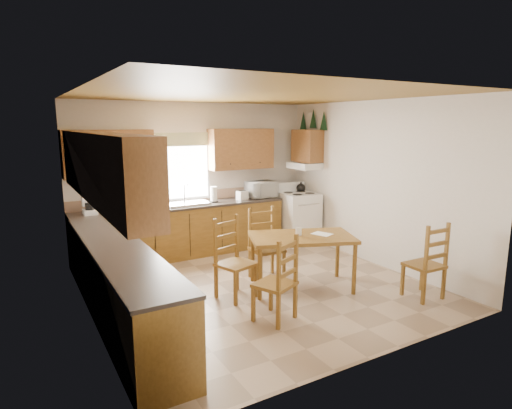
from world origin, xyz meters
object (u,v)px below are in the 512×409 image
chair_near_right (424,260)px  microwave (261,189)px  stove (299,219)px  chair_near_left (275,279)px  chair_far_left (236,259)px  chair_far_right (267,245)px  dining_table (301,262)px

chair_near_right → microwave: bearing=-78.9°
stove → microwave: bearing=158.0°
chair_near_left → chair_near_right: size_ratio=0.99×
chair_near_left → chair_far_left: size_ratio=0.95×
chair_near_left → chair_far_left: bearing=-108.1°
chair_near_right → chair_far_right: size_ratio=0.98×
chair_near_left → stove: bearing=-154.4°
chair_near_left → chair_near_right: 2.15m
dining_table → chair_near_right: chair_near_right is taller
microwave → dining_table: size_ratio=0.36×
dining_table → chair_near_right: bearing=-20.7°
dining_table → chair_near_left: (-0.89, -0.68, 0.13)m
chair_near_right → dining_table: bearing=-40.3°
stove → chair_far_left: bearing=-137.0°
stove → chair_near_left: (-2.23, -2.62, 0.03)m
chair_near_right → chair_far_right: chair_far_right is taller
chair_near_left → chair_far_right: bearing=-141.6°
chair_far_right → chair_far_left: bearing=-147.7°
chair_far_right → microwave: bearing=65.8°
chair_far_left → stove: bearing=20.7°
microwave → stove: bearing=-27.9°
microwave → dining_table: microwave is taller
chair_far_right → chair_near_right: bearing=-44.2°
chair_far_left → dining_table: bearing=-25.6°
chair_far_left → chair_far_right: (0.72, 0.39, -0.01)m
dining_table → chair_far_left: chair_far_left is taller
microwave → chair_near_left: microwave is taller
dining_table → chair_near_right: 1.66m
dining_table → chair_near_left: 1.13m
dining_table → chair_far_right: 0.61m
chair_far_left → chair_near_left: bearing=-101.1°
microwave → chair_far_left: size_ratio=0.47×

